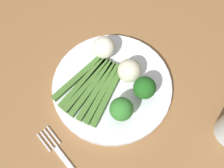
# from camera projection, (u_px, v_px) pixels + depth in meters

# --- Properties ---
(ground_plane) EXTENTS (6.00, 6.00, 0.02)m
(ground_plane) POSITION_uv_depth(u_px,v_px,m) (107.00, 143.00, 1.30)
(ground_plane) COLOR gray
(dining_table) EXTENTS (1.36, 0.94, 0.75)m
(dining_table) POSITION_uv_depth(u_px,v_px,m) (102.00, 87.00, 0.70)
(dining_table) COLOR olive
(dining_table) RESTS_ON ground_plane
(plate) EXTENTS (0.25, 0.25, 0.01)m
(plate) POSITION_uv_depth(u_px,v_px,m) (112.00, 86.00, 0.58)
(plate) COLOR white
(plate) RESTS_ON dining_table
(asparagus_bundle) EXTENTS (0.15, 0.11, 0.01)m
(asparagus_bundle) POSITION_uv_depth(u_px,v_px,m) (92.00, 87.00, 0.57)
(asparagus_bundle) COLOR #47752D
(asparagus_bundle) RESTS_ON plate
(broccoli_outer_edge) EXTENTS (0.05, 0.05, 0.06)m
(broccoli_outer_edge) POSITION_uv_depth(u_px,v_px,m) (145.00, 88.00, 0.54)
(broccoli_outer_edge) COLOR #4C7F2B
(broccoli_outer_edge) RESTS_ON plate
(broccoli_back_right) EXTENTS (0.05, 0.05, 0.06)m
(broccoli_back_right) POSITION_uv_depth(u_px,v_px,m) (121.00, 109.00, 0.52)
(broccoli_back_right) COLOR #609E3D
(broccoli_back_right) RESTS_ON plate
(cauliflower_front) EXTENTS (0.05, 0.05, 0.05)m
(cauliflower_front) POSITION_uv_depth(u_px,v_px,m) (104.00, 47.00, 0.58)
(cauliflower_front) COLOR white
(cauliflower_front) RESTS_ON plate
(cauliflower_front_left) EXTENTS (0.05, 0.05, 0.05)m
(cauliflower_front_left) POSITION_uv_depth(u_px,v_px,m) (129.00, 71.00, 0.56)
(cauliflower_front_left) COLOR beige
(cauliflower_front_left) RESTS_ON plate
(fork) EXTENTS (0.04, 0.17, 0.00)m
(fork) POSITION_uv_depth(u_px,v_px,m) (66.00, 161.00, 0.52)
(fork) COLOR silver
(fork) RESTS_ON dining_table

